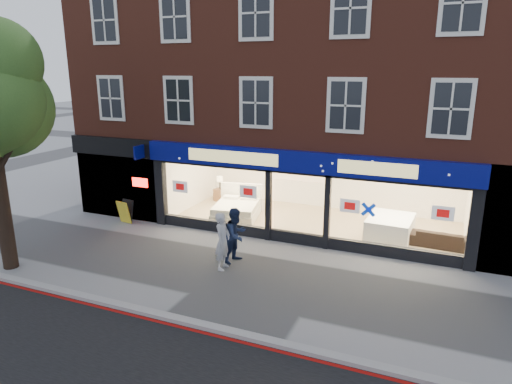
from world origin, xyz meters
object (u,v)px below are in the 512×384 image
Objects in this scene: sofa at (440,238)px; pedestrian_blue at (236,235)px; display_bed at (237,209)px; pedestrian_grey at (223,241)px; a_board at (126,212)px; mattress_stack at (390,227)px.

sofa is 6.90m from pedestrian_blue.
display_bed is 4.69m from pedestrian_grey.
pedestrian_grey reaches higher than a_board.
display_bed is 7.63m from sofa.
pedestrian_blue is (-5.90, -3.55, 0.49)m from sofa.
a_board reaches higher than sofa.
sofa is (7.62, -0.19, -0.05)m from display_bed.
sofa is at bearing -13.20° from display_bed.
sofa is at bearing 18.38° from a_board.
pedestrian_grey reaches higher than mattress_stack.
pedestrian_grey is at bearing 38.12° from sofa.
pedestrian_grey is at bearing -13.96° from a_board.
pedestrian_blue is at bearing -7.57° from a_board.
pedestrian_grey is at bearing -81.91° from display_bed.
pedestrian_grey is 1.01× the size of pedestrian_blue.
pedestrian_grey is 0.66m from pedestrian_blue.
display_bed is 4.15m from pedestrian_blue.
display_bed reaches higher than a_board.
display_bed is 1.24× the size of sofa.
a_board is at bearing 86.39° from pedestrian_blue.
pedestrian_grey reaches higher than display_bed.
sofa is at bearing -45.81° from pedestrian_blue.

